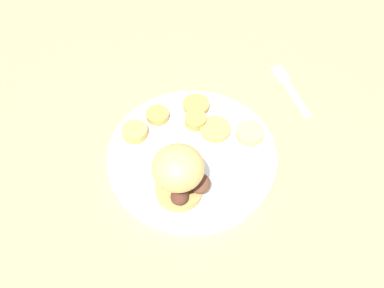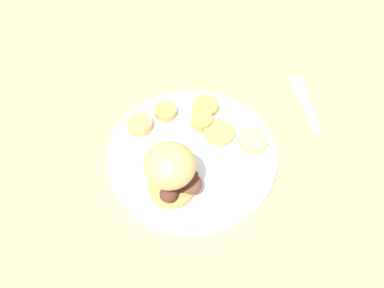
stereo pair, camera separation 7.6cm
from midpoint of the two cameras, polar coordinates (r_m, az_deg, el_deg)
ground_plane at (r=0.80m, az=-2.73°, el=-2.14°), size 4.00×4.00×0.00m
dinner_plate at (r=0.79m, az=-2.76°, el=-1.67°), size 0.30×0.30×0.02m
sandwich at (r=0.70m, az=-4.71°, el=-3.93°), size 0.09×0.09×0.10m
potato_round_0 at (r=0.81m, az=-10.12°, el=1.13°), size 0.05×0.05×0.02m
potato_round_1 at (r=0.82m, az=-2.22°, el=2.87°), size 0.04×0.04×0.02m
potato_round_2 at (r=0.80m, az=4.67°, el=1.22°), size 0.05×0.05×0.01m
potato_round_3 at (r=0.81m, az=0.29°, el=1.73°), size 0.06×0.06×0.01m
potato_round_4 at (r=0.83m, az=-7.02°, el=3.52°), size 0.04×0.04×0.01m
potato_round_5 at (r=0.85m, az=-2.07°, el=4.81°), size 0.05×0.05×0.01m
fork at (r=0.92m, az=10.12°, el=6.71°), size 0.12×0.11×0.00m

